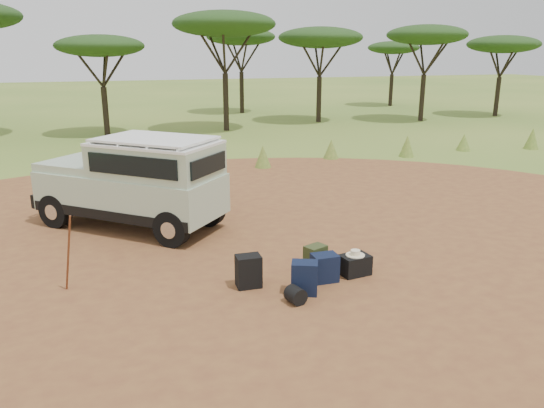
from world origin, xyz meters
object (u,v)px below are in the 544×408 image
object	(u,v)px
safari_vehicle	(135,184)
backpack_olive	(315,259)
backpack_black	(249,271)
hard_case	(355,265)
backpack_navy	(304,278)
duffel_navy	(325,268)
walking_staff	(68,254)

from	to	relation	value
safari_vehicle	backpack_olive	distance (m)	4.87
backpack_black	hard_case	world-z (taller)	backpack_black
backpack_navy	backpack_olive	distance (m)	0.94
backpack_navy	hard_case	distance (m)	1.28
duffel_navy	hard_case	xyz separation A→B (m)	(0.65, 0.09, -0.06)
backpack_navy	walking_staff	bearing A→B (deg)	-175.32
safari_vehicle	backpack_black	size ratio (longest dim) A/B	7.57
safari_vehicle	walking_staff	xyz separation A→B (m)	(-1.41, -3.25, -0.34)
walking_staff	backpack_navy	world-z (taller)	walking_staff
safari_vehicle	duffel_navy	distance (m)	5.20
safari_vehicle	hard_case	size ratio (longest dim) A/B	8.25
backpack_black	hard_case	xyz separation A→B (m)	(2.03, -0.12, -0.10)
duffel_navy	hard_case	size ratio (longest dim) A/B	0.95
backpack_black	duffel_navy	distance (m)	1.39
safari_vehicle	backpack_olive	xyz separation A→B (m)	(2.91, -3.83, -0.78)
backpack_navy	backpack_black	bearing A→B (deg)	169.68
walking_staff	duffel_navy	distance (m)	4.46
walking_staff	backpack_black	distance (m)	3.09
backpack_navy	hard_case	bearing A→B (deg)	44.97
walking_staff	backpack_black	xyz separation A→B (m)	(2.96, -0.78, -0.42)
backpack_navy	backpack_olive	bearing A→B (deg)	79.60
backpack_navy	hard_case	size ratio (longest dim) A/B	1.08
safari_vehicle	walking_staff	bearing A→B (deg)	-71.11
backpack_navy	safari_vehicle	bearing A→B (deg)	141.66
backpack_olive	duffel_navy	bearing A→B (deg)	-110.93
walking_staff	hard_case	size ratio (longest dim) A/B	2.70
backpack_black	backpack_navy	distance (m)	1.01
safari_vehicle	duffel_navy	world-z (taller)	safari_vehicle
walking_staff	duffel_navy	size ratio (longest dim) A/B	2.84
hard_case	duffel_navy	bearing A→B (deg)	179.79
backpack_black	walking_staff	bearing A→B (deg)	167.50
safari_vehicle	walking_staff	world-z (taller)	safari_vehicle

